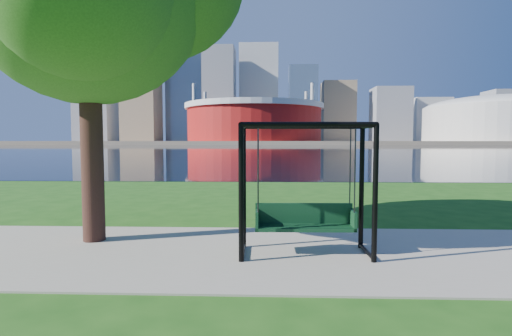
{
  "coord_description": "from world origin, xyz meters",
  "views": [
    {
      "loc": [
        -0.0,
        -7.55,
        2.02
      ],
      "look_at": [
        -0.28,
        0.0,
        1.51
      ],
      "focal_mm": 28.0,
      "sensor_mm": 36.0,
      "label": 1
    }
  ],
  "objects": [
    {
      "name": "stadium",
      "position": [
        -10.0,
        235.0,
        14.23
      ],
      "size": [
        83.0,
        83.0,
        32.0
      ],
      "color": "maroon",
      "rests_on": "far_bank"
    },
    {
      "name": "swing",
      "position": [
        0.6,
        -0.57,
        1.13
      ],
      "size": [
        2.3,
        1.03,
        2.33
      ],
      "rotation": [
        0.0,
        0.0,
        0.02
      ],
      "color": "black",
      "rests_on": "ground"
    },
    {
      "name": "arena",
      "position": [
        135.0,
        235.0,
        15.87
      ],
      "size": [
        84.0,
        84.0,
        26.56
      ],
      "color": "beige",
      "rests_on": "far_bank"
    },
    {
      "name": "ground",
      "position": [
        0.0,
        0.0,
        0.0
      ],
      "size": [
        900.0,
        900.0,
        0.0
      ],
      "primitive_type": "plane",
      "color": "#1E5114",
      "rests_on": "ground"
    },
    {
      "name": "path",
      "position": [
        0.0,
        -0.5,
        0.01
      ],
      "size": [
        120.0,
        4.0,
        0.03
      ],
      "primitive_type": "cube",
      "color": "#9E937F",
      "rests_on": "ground"
    },
    {
      "name": "skyline",
      "position": [
        -4.27,
        319.39,
        35.89
      ],
      "size": [
        392.0,
        66.0,
        96.5
      ],
      "color": "gray",
      "rests_on": "far_bank"
    },
    {
      "name": "far_bank",
      "position": [
        0.0,
        306.0,
        1.0
      ],
      "size": [
        900.0,
        228.0,
        2.0
      ],
      "primitive_type": "cube",
      "color": "#937F60",
      "rests_on": "ground"
    },
    {
      "name": "river",
      "position": [
        0.0,
        102.0,
        0.01
      ],
      "size": [
        900.0,
        180.0,
        0.02
      ],
      "primitive_type": "cube",
      "color": "black",
      "rests_on": "ground"
    }
  ]
}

